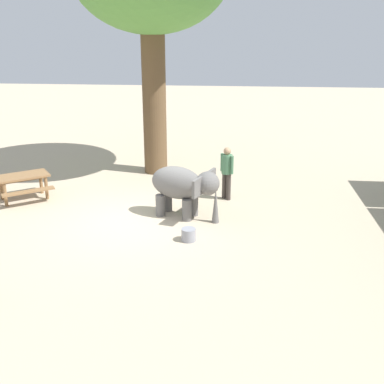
# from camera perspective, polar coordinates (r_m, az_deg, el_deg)

# --- Properties ---
(ground_plane) EXTENTS (60.00, 60.00, 0.00)m
(ground_plane) POSITION_cam_1_polar(r_m,az_deg,el_deg) (13.16, -6.87, -3.47)
(ground_plane) COLOR #BAA88C
(elephant) EXTENTS (1.57, 2.03, 1.42)m
(elephant) POSITION_cam_1_polar(r_m,az_deg,el_deg) (13.07, -1.01, 0.75)
(elephant) COLOR slate
(elephant) RESTS_ON ground_plane
(person_handler) EXTENTS (0.38, 0.40, 1.62)m
(person_handler) POSITION_cam_1_polar(r_m,az_deg,el_deg) (14.44, 4.16, 2.71)
(person_handler) COLOR #3F3833
(person_handler) RESTS_ON ground_plane
(picnic_table_near) EXTENTS (2.08, 2.09, 0.78)m
(picnic_table_near) POSITION_cam_1_polar(r_m,az_deg,el_deg) (15.35, -19.47, 1.23)
(picnic_table_near) COLOR olive
(picnic_table_near) RESTS_ON ground_plane
(feed_bucket) EXTENTS (0.36, 0.36, 0.32)m
(feed_bucket) POSITION_cam_1_polar(r_m,az_deg,el_deg) (11.87, -0.41, -5.10)
(feed_bucket) COLOR gray
(feed_bucket) RESTS_ON ground_plane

